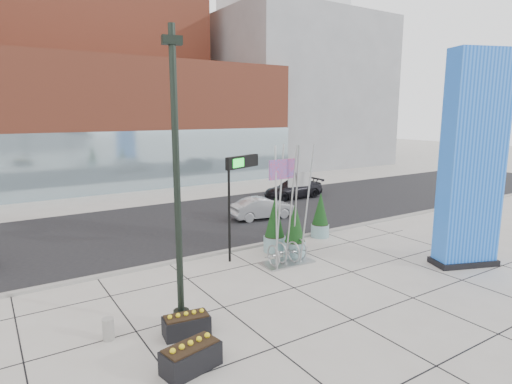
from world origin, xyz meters
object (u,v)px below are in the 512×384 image
public_art_sculpture (288,233)px  concrete_bollard (108,329)px  overhead_street_sign (245,171)px  blue_pylon (472,164)px  car_silver_mid (263,208)px  lamp_post (178,212)px

public_art_sculpture → concrete_bollard: 8.60m
public_art_sculpture → overhead_street_sign: 3.26m
blue_pylon → car_silver_mid: (-2.79, 11.46, -3.70)m
public_art_sculpture → car_silver_mid: 8.05m
blue_pylon → lamp_post: bearing=-165.9°
public_art_sculpture → concrete_bollard: (-8.22, -2.31, -1.04)m
blue_pylon → public_art_sculpture: blue_pylon is taller
car_silver_mid → lamp_post: bearing=143.5°
blue_pylon → concrete_bollard: blue_pylon is taller
blue_pylon → overhead_street_sign: 9.54m
concrete_bollard → overhead_street_sign: 8.78m
concrete_bollard → blue_pylon: bearing=-7.6°
blue_pylon → lamp_post: size_ratio=1.02×
public_art_sculpture → overhead_street_sign: public_art_sculpture is taller
lamp_post → public_art_sculpture: 7.12m
lamp_post → overhead_street_sign: lamp_post is taller
blue_pylon → car_silver_mid: size_ratio=2.25×
concrete_bollard → car_silver_mid: size_ratio=0.16×
public_art_sculpture → car_silver_mid: public_art_sculpture is taller
blue_pylon → lamp_post: (-12.47, 1.48, -0.73)m
concrete_bollard → lamp_post: bearing=-12.7°
lamp_post → public_art_sculpture: lamp_post is taller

